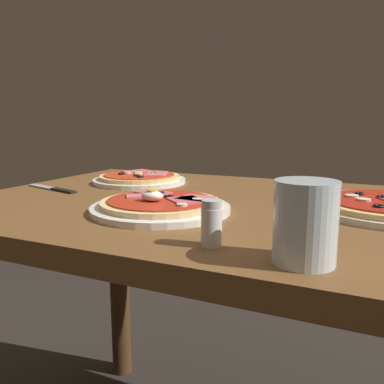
# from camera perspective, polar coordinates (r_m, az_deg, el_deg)

# --- Properties ---
(dining_table) EXTENTS (1.18, 0.78, 0.76)m
(dining_table) POSITION_cam_1_polar(r_m,az_deg,el_deg) (0.90, 5.03, -9.36)
(dining_table) COLOR brown
(dining_table) RESTS_ON ground
(pizza_foreground) EXTENTS (0.27, 0.27, 0.05)m
(pizza_foreground) POSITION_cam_1_polar(r_m,az_deg,el_deg) (0.78, -4.52, -1.92)
(pizza_foreground) COLOR white
(pizza_foreground) RESTS_ON dining_table
(pizza_across_left) EXTENTS (0.26, 0.26, 0.03)m
(pizza_across_left) POSITION_cam_1_polar(r_m,az_deg,el_deg) (1.14, -7.53, 1.91)
(pizza_across_left) COLOR white
(pizza_across_left) RESTS_ON dining_table
(water_glass_near) EXTENTS (0.08, 0.08, 0.10)m
(water_glass_near) POSITION_cam_1_polar(r_m,az_deg,el_deg) (0.51, 15.93, -4.99)
(water_glass_near) COLOR silver
(water_glass_near) RESTS_ON dining_table
(knife) EXTENTS (0.19, 0.07, 0.01)m
(knife) POSITION_cam_1_polar(r_m,az_deg,el_deg) (1.07, -19.16, 0.43)
(knife) COLOR silver
(knife) RESTS_ON dining_table
(salt_shaker) EXTENTS (0.03, 0.03, 0.07)m
(salt_shaker) POSITION_cam_1_polar(r_m,az_deg,el_deg) (0.56, 2.82, -4.56)
(salt_shaker) COLOR white
(salt_shaker) RESTS_ON dining_table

